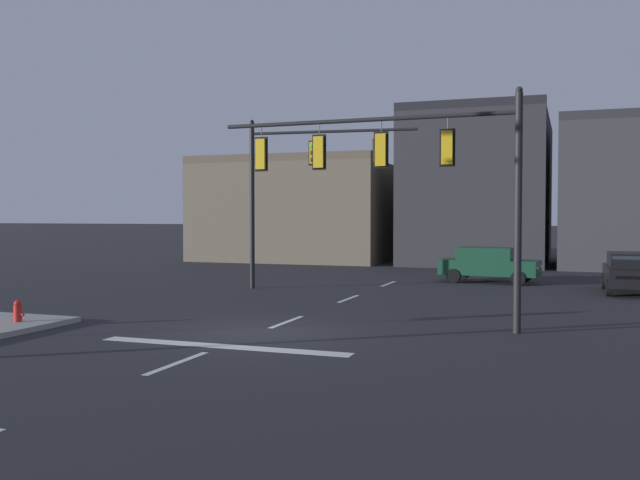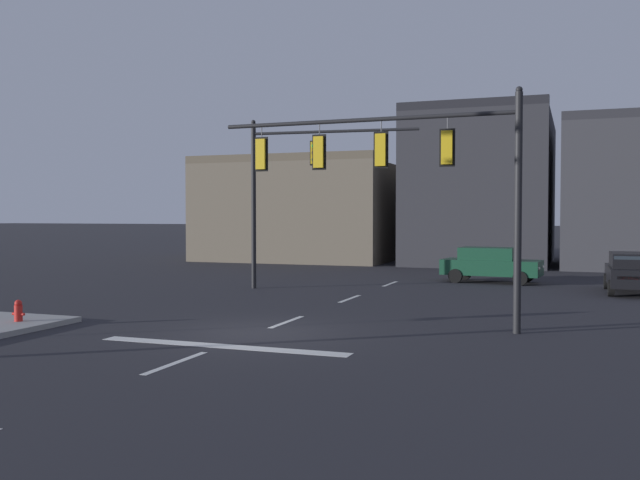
% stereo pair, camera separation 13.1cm
% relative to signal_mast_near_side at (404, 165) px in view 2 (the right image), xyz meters
% --- Properties ---
extents(ground_plane, '(400.00, 400.00, 0.00)m').
position_rel_signal_mast_near_side_xyz_m(ground_plane, '(-3.36, -2.34, -4.49)').
color(ground_plane, '#232328').
extents(stop_bar_paint, '(6.40, 0.50, 0.01)m').
position_rel_signal_mast_near_side_xyz_m(stop_bar_paint, '(-3.36, -4.34, -4.49)').
color(stop_bar_paint, silver).
rests_on(stop_bar_paint, ground).
extents(lane_centreline, '(0.16, 26.40, 0.01)m').
position_rel_signal_mast_near_side_xyz_m(lane_centreline, '(-3.36, -0.34, -4.49)').
color(lane_centreline, silver).
rests_on(lane_centreline, ground).
extents(signal_mast_near_side, '(8.62, 0.53, 6.43)m').
position_rel_signal_mast_near_side_xyz_m(signal_mast_near_side, '(0.00, 0.00, 0.00)').
color(signal_mast_near_side, black).
rests_on(signal_mast_near_side, ground).
extents(signal_mast_far_side, '(7.03, 0.83, 7.10)m').
position_rel_signal_mast_near_side_xyz_m(signal_mast_far_side, '(-6.34, 8.03, 0.30)').
color(signal_mast_far_side, black).
rests_on(signal_mast_far_side, ground).
extents(car_lot_nearside, '(1.97, 4.48, 1.61)m').
position_rel_signal_mast_near_side_xyz_m(car_lot_nearside, '(6.60, 11.24, -3.63)').
color(car_lot_nearside, black).
rests_on(car_lot_nearside, ground).
extents(car_lot_middle, '(4.59, 2.28, 1.61)m').
position_rel_signal_mast_near_side_xyz_m(car_lot_middle, '(0.81, 13.90, -3.63)').
color(car_lot_middle, '#143D28').
rests_on(car_lot_middle, ground).
extents(fire_hydrant, '(0.40, 0.30, 0.75)m').
position_rel_signal_mast_near_side_xyz_m(fire_hydrant, '(-10.02, -3.69, -4.16)').
color(fire_hydrant, red).
rests_on(fire_hydrant, ground).
extents(building_row, '(55.68, 13.44, 9.75)m').
position_rel_signal_mast_near_side_xyz_m(building_row, '(7.13, 27.58, -0.82)').
color(building_row, '#665B4C').
rests_on(building_row, ground).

